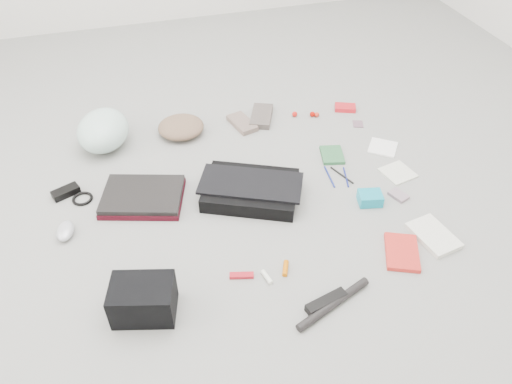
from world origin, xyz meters
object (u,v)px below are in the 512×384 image
object	(u,v)px
book_red	(402,252)
laptop	(142,194)
messenger_bag	(251,190)
accordion_wallet	(370,198)
camera_bag	(143,300)
bike_helmet	(103,130)

from	to	relation	value
book_red	laptop	bearing A→B (deg)	171.20
messenger_bag	laptop	size ratio (longest dim) A/B	1.18
messenger_bag	laptop	bearing A→B (deg)	-167.81
messenger_bag	accordion_wallet	size ratio (longest dim) A/B	4.00
camera_bag	book_red	bearing A→B (deg)	14.31
accordion_wallet	bike_helmet	bearing A→B (deg)	157.25
messenger_bag	book_red	world-z (taller)	messenger_bag
laptop	accordion_wallet	distance (m)	0.96
messenger_bag	bike_helmet	world-z (taller)	bike_helmet
book_red	camera_bag	bearing A→B (deg)	-156.86
bike_helmet	camera_bag	bearing A→B (deg)	-67.70
bike_helmet	accordion_wallet	bearing A→B (deg)	-16.39
messenger_bag	book_red	size ratio (longest dim) A/B	2.14
messenger_bag	accordion_wallet	bearing A→B (deg)	3.84
laptop	accordion_wallet	world-z (taller)	accordion_wallet
book_red	accordion_wallet	size ratio (longest dim) A/B	1.87
laptop	camera_bag	bearing A→B (deg)	-78.80
camera_bag	accordion_wallet	bearing A→B (deg)	31.38
laptop	book_red	xyz separation A→B (m)	(0.91, -0.58, -0.02)
messenger_bag	bike_helmet	xyz separation A→B (m)	(-0.57, 0.55, 0.06)
camera_bag	accordion_wallet	world-z (taller)	camera_bag
bike_helmet	book_red	xyz separation A→B (m)	(1.03, -1.03, -0.08)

